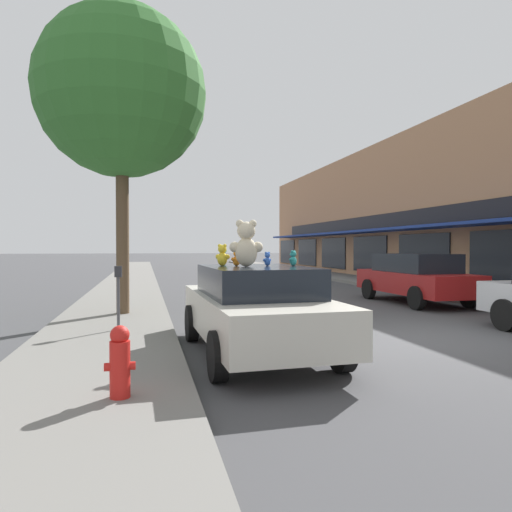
% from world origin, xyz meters
% --- Properties ---
extents(ground_plane, '(260.00, 260.00, 0.00)m').
position_xyz_m(ground_plane, '(0.00, 0.00, 0.00)').
color(ground_plane, '#424244').
extents(sidewalk_near, '(2.59, 90.00, 0.14)m').
position_xyz_m(sidewalk_near, '(-5.83, 0.00, 0.07)').
color(sidewalk_near, slate).
rests_on(sidewalk_near, ground_plane).
extents(storefront_row, '(15.13, 40.17, 7.44)m').
position_xyz_m(storefront_row, '(13.90, 12.84, 3.71)').
color(storefront_row, tan).
rests_on(storefront_row, ground_plane).
extents(plush_art_car, '(2.08, 4.45, 1.47)m').
position_xyz_m(plush_art_car, '(-3.31, -0.51, 0.79)').
color(plush_art_car, beige).
rests_on(plush_art_car, ground_plane).
extents(teddy_bear_giant, '(0.58, 0.38, 0.78)m').
position_xyz_m(teddy_bear_giant, '(-3.47, -0.49, 1.84)').
color(teddy_bear_giant, beige).
rests_on(teddy_bear_giant, plush_art_car).
extents(teddy_bear_blue, '(0.18, 0.14, 0.24)m').
position_xyz_m(teddy_bear_blue, '(-3.07, -0.33, 1.58)').
color(teddy_bear_blue, blue).
rests_on(teddy_bear_blue, plush_art_car).
extents(teddy_bear_yellow, '(0.26, 0.25, 0.38)m').
position_xyz_m(teddy_bear_yellow, '(-3.81, -0.13, 1.65)').
color(teddy_bear_yellow, yellow).
rests_on(teddy_bear_yellow, plush_art_car).
extents(teddy_bear_green, '(0.19, 0.26, 0.35)m').
position_xyz_m(teddy_bear_green, '(-3.71, 0.42, 1.63)').
color(teddy_bear_green, green).
rests_on(teddy_bear_green, plush_art_car).
extents(teddy_bear_teal, '(0.18, 0.18, 0.27)m').
position_xyz_m(teddy_bear_teal, '(-2.65, -0.47, 1.60)').
color(teddy_bear_teal, teal).
rests_on(teddy_bear_teal, plush_art_car).
extents(teddy_bear_orange, '(0.21, 0.16, 0.28)m').
position_xyz_m(teddy_bear_orange, '(-3.59, -0.24, 1.60)').
color(teddy_bear_orange, orange).
rests_on(teddy_bear_orange, plush_art_car).
extents(parked_car_far_center, '(1.95, 4.61, 1.58)m').
position_xyz_m(parked_car_far_center, '(3.29, 5.05, 0.84)').
color(parked_car_far_center, maroon).
rests_on(parked_car_far_center, ground_plane).
extents(street_tree, '(4.16, 4.16, 7.55)m').
position_xyz_m(street_tree, '(-5.64, 3.93, 5.59)').
color(street_tree, brown).
rests_on(street_tree, sidewalk_near).
extents(fire_hydrant, '(0.33, 0.22, 0.79)m').
position_xyz_m(fire_hydrant, '(-5.38, -2.70, 0.54)').
color(fire_hydrant, red).
rests_on(fire_hydrant, sidewalk_near).
extents(parking_meter, '(0.14, 0.10, 1.27)m').
position_xyz_m(parking_meter, '(-5.62, 1.58, 0.95)').
color(parking_meter, '#4C4C51').
rests_on(parking_meter, sidewalk_near).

